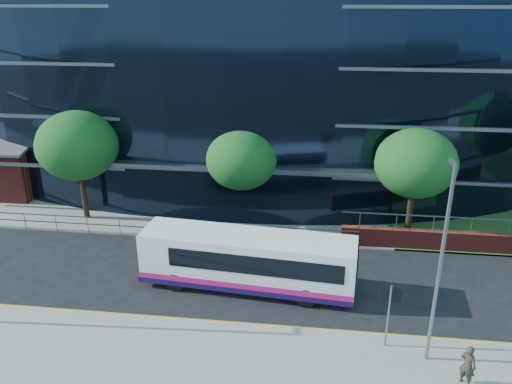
# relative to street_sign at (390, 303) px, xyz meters

# --- Properties ---
(ground) EXTENTS (200.00, 200.00, 0.00)m
(ground) POSITION_rel_street_sign_xyz_m (-4.50, 1.59, -2.15)
(ground) COLOR black
(ground) RESTS_ON ground
(kerb) EXTENTS (80.00, 0.25, 0.16)m
(kerb) POSITION_rel_street_sign_xyz_m (-4.50, 0.59, -2.07)
(kerb) COLOR gray
(kerb) RESTS_ON ground
(yellow_line_outer) EXTENTS (80.00, 0.08, 0.01)m
(yellow_line_outer) POSITION_rel_street_sign_xyz_m (-4.50, 0.79, -2.14)
(yellow_line_outer) COLOR gold
(yellow_line_outer) RESTS_ON ground
(yellow_line_inner) EXTENTS (80.00, 0.08, 0.01)m
(yellow_line_inner) POSITION_rel_street_sign_xyz_m (-4.50, 0.94, -2.14)
(yellow_line_inner) COLOR gold
(yellow_line_inner) RESTS_ON ground
(far_forecourt) EXTENTS (50.00, 8.00, 0.10)m
(far_forecourt) POSITION_rel_street_sign_xyz_m (-10.50, 12.59, -2.10)
(far_forecourt) COLOR gray
(far_forecourt) RESTS_ON ground
(glass_office) EXTENTS (44.00, 23.10, 16.00)m
(glass_office) POSITION_rel_street_sign_xyz_m (-8.50, 22.44, 5.85)
(glass_office) COLOR black
(glass_office) RESTS_ON ground
(guard_railings) EXTENTS (24.00, 0.05, 1.10)m
(guard_railings) POSITION_rel_street_sign_xyz_m (-12.50, 8.59, -1.33)
(guard_railings) COLOR slate
(guard_railings) RESTS_ON ground
(street_sign) EXTENTS (0.85, 0.09, 2.80)m
(street_sign) POSITION_rel_street_sign_xyz_m (0.00, 0.00, 0.00)
(street_sign) COLOR slate
(street_sign) RESTS_ON pavement_near
(tree_far_a) EXTENTS (4.95, 4.95, 6.98)m
(tree_far_a) POSITION_rel_street_sign_xyz_m (-17.50, 10.59, 2.71)
(tree_far_a) COLOR black
(tree_far_a) RESTS_ON ground
(tree_far_b) EXTENTS (4.29, 4.29, 6.05)m
(tree_far_b) POSITION_rel_street_sign_xyz_m (-7.50, 11.09, 2.06)
(tree_far_b) COLOR black
(tree_far_b) RESTS_ON ground
(tree_far_c) EXTENTS (4.62, 4.62, 6.51)m
(tree_far_c) POSITION_rel_street_sign_xyz_m (2.50, 10.59, 2.39)
(tree_far_c) COLOR black
(tree_far_c) RESTS_ON ground
(streetlight_east) EXTENTS (0.15, 0.77, 8.00)m
(streetlight_east) POSITION_rel_street_sign_xyz_m (1.50, -0.59, 2.29)
(streetlight_east) COLOR slate
(streetlight_east) RESTS_ON pavement_near
(city_bus) EXTENTS (10.50, 3.30, 2.79)m
(city_bus) POSITION_rel_street_sign_xyz_m (-6.06, 3.84, -0.67)
(city_bus) COLOR white
(city_bus) RESTS_ON ground
(pedestrian_b) EXTENTS (0.70, 0.69, 1.63)m
(pedestrian_b) POSITION_rel_street_sign_xyz_m (2.63, -1.83, -1.18)
(pedestrian_b) COLOR #322D23
(pedestrian_b) RESTS_ON pavement_near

